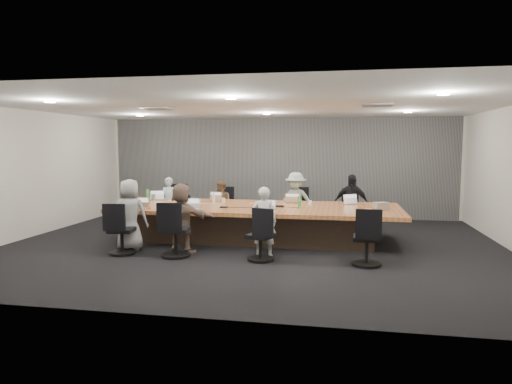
% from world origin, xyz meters
% --- Properties ---
extents(floor, '(10.00, 8.00, 0.00)m').
position_xyz_m(floor, '(0.00, 0.00, 0.00)').
color(floor, black).
rests_on(floor, ground).
extents(ceiling, '(10.00, 8.00, 0.00)m').
position_xyz_m(ceiling, '(0.00, 0.00, 2.80)').
color(ceiling, white).
rests_on(ceiling, wall_back).
extents(wall_back, '(10.00, 0.00, 2.80)m').
position_xyz_m(wall_back, '(0.00, 4.00, 1.40)').
color(wall_back, beige).
rests_on(wall_back, ground).
extents(wall_front, '(10.00, 0.00, 2.80)m').
position_xyz_m(wall_front, '(0.00, -4.00, 1.40)').
color(wall_front, beige).
rests_on(wall_front, ground).
extents(wall_left, '(0.00, 8.00, 2.80)m').
position_xyz_m(wall_left, '(-5.00, 0.00, 1.40)').
color(wall_left, beige).
rests_on(wall_left, ground).
extents(curtain, '(9.80, 0.04, 2.80)m').
position_xyz_m(curtain, '(0.00, 3.92, 1.40)').
color(curtain, '#5F5F5F').
rests_on(curtain, ground).
extents(conference_table, '(6.00, 2.20, 0.74)m').
position_xyz_m(conference_table, '(0.00, 0.50, 0.40)').
color(conference_table, '#3A291E').
rests_on(conference_table, ground).
extents(chair_0, '(0.72, 0.72, 0.84)m').
position_xyz_m(chair_0, '(-2.50, 2.20, 0.42)').
color(chair_0, black).
rests_on(chair_0, ground).
extents(chair_1, '(0.59, 0.59, 0.75)m').
position_xyz_m(chair_1, '(-1.11, 2.20, 0.37)').
color(chair_1, black).
rests_on(chair_1, ground).
extents(chair_2, '(0.65, 0.65, 0.78)m').
position_xyz_m(chair_2, '(0.70, 2.20, 0.39)').
color(chair_2, black).
rests_on(chair_2, ground).
extents(chair_3, '(0.54, 0.54, 0.75)m').
position_xyz_m(chair_3, '(2.00, 2.20, 0.38)').
color(chair_3, black).
rests_on(chair_3, ground).
extents(chair_4, '(0.58, 0.58, 0.76)m').
position_xyz_m(chair_4, '(-2.25, -1.20, 0.38)').
color(chair_4, black).
rests_on(chair_4, ground).
extents(chair_5, '(0.63, 0.63, 0.83)m').
position_xyz_m(chair_5, '(-1.19, -1.20, 0.41)').
color(chair_5, black).
rests_on(chair_5, ground).
extents(chair_6, '(0.62, 0.62, 0.73)m').
position_xyz_m(chair_6, '(0.38, -1.20, 0.36)').
color(chair_6, black).
rests_on(chair_6, ground).
extents(chair_7, '(0.55, 0.55, 0.78)m').
position_xyz_m(chair_7, '(2.20, -1.20, 0.39)').
color(chair_7, black).
rests_on(chair_7, ground).
extents(person_0, '(0.47, 0.32, 1.23)m').
position_xyz_m(person_0, '(-2.50, 1.85, 0.61)').
color(person_0, '#A8BDC6').
rests_on(person_0, ground).
extents(laptop_0, '(0.35, 0.26, 0.02)m').
position_xyz_m(laptop_0, '(-2.50, 1.30, 0.75)').
color(laptop_0, '#B2B2B7').
rests_on(laptop_0, conference_table).
extents(person_1, '(0.58, 0.45, 1.17)m').
position_xyz_m(person_1, '(-1.11, 1.85, 0.58)').
color(person_1, brown).
rests_on(person_1, ground).
extents(laptop_1, '(0.32, 0.25, 0.02)m').
position_xyz_m(laptop_1, '(-1.11, 1.30, 0.75)').
color(laptop_1, '#8C6647').
rests_on(laptop_1, conference_table).
extents(person_2, '(0.96, 0.64, 1.39)m').
position_xyz_m(person_2, '(0.70, 1.85, 0.69)').
color(person_2, '#8DA292').
rests_on(person_2, ground).
extents(laptop_2, '(0.34, 0.24, 0.02)m').
position_xyz_m(laptop_2, '(0.70, 1.30, 0.75)').
color(laptop_2, '#8C6647').
rests_on(laptop_2, conference_table).
extents(person_3, '(0.84, 0.46, 1.36)m').
position_xyz_m(person_3, '(2.00, 1.85, 0.68)').
color(person_3, black).
rests_on(person_3, ground).
extents(laptop_3, '(0.33, 0.27, 0.02)m').
position_xyz_m(laptop_3, '(2.00, 1.30, 0.75)').
color(laptop_3, '#B2B2B7').
rests_on(laptop_3, conference_table).
extents(person_4, '(0.72, 0.51, 1.38)m').
position_xyz_m(person_4, '(-2.25, -0.85, 0.69)').
color(person_4, gray).
rests_on(person_4, ground).
extents(laptop_4, '(0.34, 0.27, 0.02)m').
position_xyz_m(laptop_4, '(-2.25, -0.30, 0.75)').
color(laptop_4, '#8C6647').
rests_on(laptop_4, conference_table).
extents(person_5, '(1.28, 0.60, 1.32)m').
position_xyz_m(person_5, '(-1.19, -0.85, 0.66)').
color(person_5, brown).
rests_on(person_5, ground).
extents(laptop_5, '(0.37, 0.28, 0.02)m').
position_xyz_m(laptop_5, '(-1.19, -0.30, 0.75)').
color(laptop_5, '#B2B2B7').
rests_on(laptop_5, conference_table).
extents(person_6, '(0.47, 0.31, 1.28)m').
position_xyz_m(person_6, '(0.38, -0.85, 0.64)').
color(person_6, silver).
rests_on(person_6, ground).
extents(laptop_6, '(0.38, 0.31, 0.02)m').
position_xyz_m(laptop_6, '(0.38, -0.30, 0.75)').
color(laptop_6, '#B2B2B7').
rests_on(laptop_6, conference_table).
extents(bottle_green_left, '(0.08, 0.08, 0.28)m').
position_xyz_m(bottle_green_left, '(-2.65, 0.90, 0.88)').
color(bottle_green_left, '#408E3E').
rests_on(bottle_green_left, conference_table).
extents(bottle_green_right, '(0.09, 0.09, 0.24)m').
position_xyz_m(bottle_green_right, '(0.92, 0.39, 0.86)').
color(bottle_green_right, '#408E3E').
rests_on(bottle_green_right, conference_table).
extents(bottle_clear, '(0.08, 0.08, 0.23)m').
position_xyz_m(bottle_clear, '(-1.00, 0.65, 0.86)').
color(bottle_clear, silver).
rests_on(bottle_clear, conference_table).
extents(cup_white_far, '(0.10, 0.10, 0.11)m').
position_xyz_m(cup_white_far, '(-0.84, 0.92, 0.79)').
color(cup_white_far, white).
rests_on(cup_white_far, conference_table).
extents(cup_white_near, '(0.10, 0.10, 0.10)m').
position_xyz_m(cup_white_near, '(1.10, 0.85, 0.79)').
color(cup_white_near, white).
rests_on(cup_white_near, conference_table).
extents(mug_brown, '(0.09, 0.09, 0.10)m').
position_xyz_m(mug_brown, '(-2.41, 0.28, 0.79)').
color(mug_brown, brown).
rests_on(mug_brown, conference_table).
extents(mic_left, '(0.16, 0.12, 0.03)m').
position_xyz_m(mic_left, '(-0.62, 0.10, 0.75)').
color(mic_left, black).
rests_on(mic_left, conference_table).
extents(mic_right, '(0.17, 0.12, 0.03)m').
position_xyz_m(mic_right, '(0.50, 0.44, 0.76)').
color(mic_right, black).
rests_on(mic_right, conference_table).
extents(stapler, '(0.16, 0.07, 0.06)m').
position_xyz_m(stapler, '(0.33, 0.22, 0.77)').
color(stapler, black).
rests_on(stapler, conference_table).
extents(canvas_bag, '(0.33, 0.30, 0.15)m').
position_xyz_m(canvas_bag, '(2.54, 0.35, 0.82)').
color(canvas_bag, gray).
rests_on(canvas_bag, conference_table).
extents(snack_packet, '(0.19, 0.16, 0.04)m').
position_xyz_m(snack_packet, '(2.29, 0.25, 0.76)').
color(snack_packet, '#C85D1B').
rests_on(snack_packet, conference_table).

